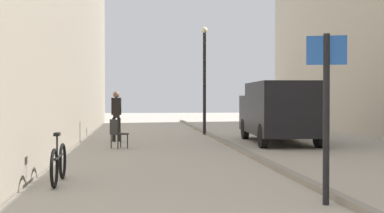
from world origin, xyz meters
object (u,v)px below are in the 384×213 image
Objects in this scene: street_sign_post at (326,103)px; cafe_chair_near_window at (117,132)px; delivery_van at (279,110)px; lamp_post at (204,73)px; pedestrian_main_foreground at (116,112)px; bicycle_leaning at (59,163)px.

cafe_chair_near_window is (-3.45, 8.97, -1.00)m from street_sign_post.
lamp_post is at bearing 118.73° from delivery_van.
street_sign_post is at bearing -90.71° from lamp_post.
cafe_chair_near_window is (0.11, -2.67, -0.54)m from pedestrian_main_foreground.
bicycle_leaning is (-0.77, -9.21, -0.70)m from pedestrian_main_foreground.
pedestrian_main_foreground is 9.27m from bicycle_leaning.
cafe_chair_near_window is at bearing -122.02° from lamp_post.
pedestrian_main_foreground is 2.73m from cafe_chair_near_window.
pedestrian_main_foreground is 0.35× the size of delivery_van.
delivery_van reaches higher than pedestrian_main_foreground.
lamp_post is at bearing 69.98° from bicycle_leaning.
pedestrian_main_foreground is at bearing 145.60° from cafe_chair_near_window.
bicycle_leaning reaches higher than cafe_chair_near_window.
street_sign_post is at bearing -29.31° from bicycle_leaning.
pedestrian_main_foreground is 2.00× the size of cafe_chair_near_window.
delivery_van is 5.68× the size of cafe_chair_near_window.
cafe_chair_near_window is at bearing -53.22° from street_sign_post.
delivery_van is 5.12m from lamp_post.
delivery_van is 10.62m from street_sign_post.
delivery_van is at bearing -64.61° from lamp_post.
street_sign_post is (-2.28, -10.37, 0.36)m from delivery_van.
lamp_post reaches higher than pedestrian_main_foreground.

